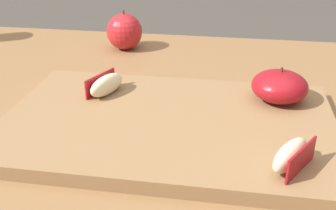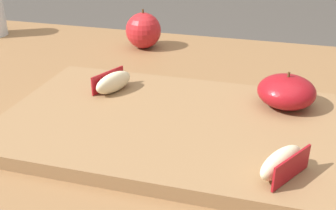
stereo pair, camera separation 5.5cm
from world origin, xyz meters
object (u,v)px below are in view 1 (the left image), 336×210
object	(u,v)px
apple_wedge_back	(291,155)
whole_apple_crimson	(124,32)
cutting_board	(168,124)
apple_half_skin_up	(280,86)
apple_wedge_front	(106,85)

from	to	relation	value
apple_wedge_back	whole_apple_crimson	size ratio (longest dim) A/B	0.85
cutting_board	apple_half_skin_up	distance (m)	0.18
cutting_board	apple_wedge_front	bearing A→B (deg)	149.43
cutting_board	apple_wedge_front	distance (m)	0.13
apple_wedge_front	cutting_board	bearing A→B (deg)	-30.57
apple_half_skin_up	whole_apple_crimson	bearing A→B (deg)	140.17
apple_wedge_back	apple_wedge_front	bearing A→B (deg)	149.02
apple_half_skin_up	apple_wedge_front	world-z (taller)	apple_half_skin_up
cutting_board	apple_wedge_front	world-z (taller)	apple_wedge_front
cutting_board	apple_wedge_back	size ratio (longest dim) A/B	6.34
cutting_board	apple_wedge_back	distance (m)	0.18
whole_apple_crimson	apple_wedge_front	bearing A→B (deg)	-81.05
apple_half_skin_up	whole_apple_crimson	world-z (taller)	whole_apple_crimson
cutting_board	apple_half_skin_up	xyz separation A→B (m)	(0.15, 0.08, 0.03)
apple_half_skin_up	cutting_board	bearing A→B (deg)	-151.60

